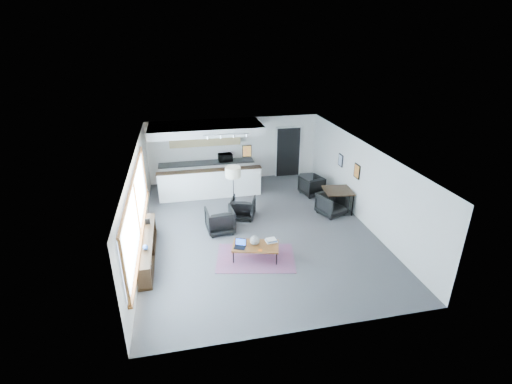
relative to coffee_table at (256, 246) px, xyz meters
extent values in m
cube|color=#4B4B4D|center=(0.39, 1.61, -0.39)|extent=(7.00, 9.00, 0.01)
cube|color=white|center=(0.39, 1.61, 2.22)|extent=(7.00, 9.00, 0.01)
cube|color=silver|center=(0.39, 6.12, 0.92)|extent=(7.00, 0.01, 2.60)
cube|color=silver|center=(0.39, -2.89, 0.92)|extent=(7.00, 0.01, 2.60)
cube|color=silver|center=(-3.12, 1.61, 0.92)|extent=(0.01, 9.00, 2.60)
cube|color=silver|center=(3.89, 1.61, 0.92)|extent=(0.01, 9.00, 2.60)
cube|color=#8CBFFF|center=(-3.08, 0.71, 1.12)|extent=(0.02, 5.80, 1.55)
cube|color=brown|center=(-3.05, 0.71, 0.32)|extent=(0.10, 5.95, 0.06)
cube|color=brown|center=(-3.06, 0.71, 1.92)|extent=(0.06, 5.95, 0.06)
cube|color=brown|center=(-3.06, -2.19, 1.12)|extent=(0.06, 0.06, 1.60)
cube|color=brown|center=(-3.06, 0.71, 1.12)|extent=(0.06, 0.06, 1.60)
cube|color=brown|center=(-3.06, 3.61, 1.12)|extent=(0.06, 0.06, 1.60)
cube|color=black|center=(-2.91, 0.61, 0.24)|extent=(0.35, 3.00, 0.05)
cube|color=black|center=(-2.91, 0.61, -0.33)|extent=(0.35, 3.00, 0.05)
cube|color=black|center=(-2.91, -0.84, -0.05)|extent=(0.33, 0.04, 0.55)
cube|color=black|center=(-2.91, 0.61, -0.05)|extent=(0.33, 0.04, 0.55)
cube|color=black|center=(-2.91, 2.06, -0.05)|extent=(0.33, 0.04, 0.55)
cube|color=#3359A5|center=(-2.91, -0.69, -0.21)|extent=(0.18, 0.04, 0.20)
cube|color=silver|center=(-2.91, -0.52, -0.20)|extent=(0.18, 0.04, 0.22)
cube|color=maroon|center=(-2.91, -0.35, -0.19)|extent=(0.18, 0.04, 0.24)
cube|color=black|center=(-2.91, -0.18, -0.21)|extent=(0.18, 0.04, 0.20)
cube|color=#3359A5|center=(-2.91, -0.01, -0.20)|extent=(0.18, 0.04, 0.22)
cube|color=silver|center=(-2.91, 0.16, -0.19)|extent=(0.18, 0.04, 0.24)
cube|color=maroon|center=(-2.91, 0.33, -0.21)|extent=(0.18, 0.04, 0.20)
cube|color=black|center=(-2.91, 0.50, -0.20)|extent=(0.18, 0.04, 0.22)
cube|color=#3359A5|center=(-2.91, 0.67, -0.19)|extent=(0.18, 0.03, 0.24)
cube|color=silver|center=(-2.91, 0.84, -0.21)|extent=(0.18, 0.03, 0.20)
cube|color=maroon|center=(-2.91, 1.01, -0.20)|extent=(0.18, 0.03, 0.22)
cube|color=black|center=(-2.91, 1.18, -0.19)|extent=(0.18, 0.04, 0.24)
cube|color=black|center=(-2.91, 1.41, 0.35)|extent=(0.14, 0.02, 0.18)
sphere|color=#264C99|center=(-2.89, 0.01, 0.33)|extent=(0.14, 0.14, 0.14)
cube|color=white|center=(-0.81, 4.31, 0.17)|extent=(3.80, 0.25, 1.10)
cube|color=black|center=(-0.81, 4.31, 0.73)|extent=(3.85, 0.32, 0.04)
cube|color=white|center=(-0.81, 5.76, 0.07)|extent=(3.80, 0.60, 0.90)
cube|color=#2D2D2D|center=(-0.81, 5.76, 0.53)|extent=(3.82, 0.62, 0.04)
cube|color=tan|center=(-0.81, 5.91, 1.57)|extent=(2.80, 0.35, 0.70)
cube|color=white|center=(-0.81, 5.21, 2.07)|extent=(4.20, 1.80, 0.30)
cube|color=black|center=(0.59, 4.32, 1.37)|extent=(0.35, 0.03, 0.45)
cube|color=orange|center=(0.59, 4.31, 1.37)|extent=(0.30, 0.01, 0.40)
cube|color=black|center=(2.69, 6.03, 0.67)|extent=(1.00, 0.12, 2.10)
cube|color=white|center=(2.17, 6.04, 0.67)|extent=(0.06, 0.10, 2.10)
cube|color=white|center=(3.21, 6.04, 0.67)|extent=(0.06, 0.10, 2.10)
cube|color=white|center=(2.69, 6.04, 1.74)|extent=(1.10, 0.10, 0.06)
cube|color=silver|center=(-0.21, 3.81, 2.18)|extent=(1.60, 0.04, 0.04)
cylinder|color=silver|center=(-0.86, 3.81, 2.10)|extent=(0.07, 0.07, 0.09)
cylinder|color=silver|center=(-0.41, 3.81, 2.10)|extent=(0.07, 0.07, 0.09)
cylinder|color=silver|center=(0.04, 3.81, 2.10)|extent=(0.07, 0.07, 0.09)
cylinder|color=silver|center=(0.49, 3.81, 2.10)|extent=(0.07, 0.07, 0.09)
cube|color=black|center=(3.86, 2.01, 1.17)|extent=(0.03, 0.38, 0.48)
cube|color=orange|center=(3.84, 2.01, 1.17)|extent=(0.00, 0.32, 0.42)
cube|color=black|center=(3.86, 3.31, 1.12)|extent=(0.03, 0.34, 0.44)
cube|color=#859FC5|center=(3.84, 3.31, 1.12)|extent=(0.00, 0.28, 0.38)
cube|color=#693956|center=(0.00, 0.00, -0.38)|extent=(2.39, 1.86, 0.01)
cube|color=brown|center=(0.00, 0.00, 0.01)|extent=(1.40, 0.99, 0.05)
cube|color=black|center=(-0.64, -0.13, -0.20)|extent=(0.04, 0.04, 0.37)
cube|color=black|center=(-0.49, 0.44, -0.20)|extent=(0.04, 0.04, 0.37)
cube|color=black|center=(0.49, -0.44, -0.20)|extent=(0.04, 0.04, 0.37)
cube|color=black|center=(0.64, 0.13, -0.20)|extent=(0.04, 0.04, 0.37)
cube|color=black|center=(-0.08, -0.28, -0.02)|extent=(1.17, 0.35, 0.03)
cube|color=black|center=(0.08, 0.28, -0.02)|extent=(1.17, 0.35, 0.03)
cube|color=black|center=(-0.44, -0.03, 0.04)|extent=(0.37, 0.33, 0.02)
cube|color=black|center=(-0.40, 0.07, 0.15)|extent=(0.30, 0.18, 0.20)
cube|color=blue|center=(-0.40, 0.06, 0.15)|extent=(0.27, 0.15, 0.17)
sphere|color=gray|center=(-0.01, 0.04, 0.17)|extent=(0.27, 0.27, 0.27)
cube|color=silver|center=(0.47, 0.10, 0.05)|extent=(0.33, 0.28, 0.04)
cube|color=#3359A5|center=(0.47, 0.10, 0.08)|extent=(0.30, 0.25, 0.03)
cube|color=silver|center=(0.46, 0.08, 0.11)|extent=(0.28, 0.23, 0.03)
cube|color=#E5590C|center=(0.07, -0.28, 0.03)|extent=(0.14, 0.14, 0.01)
imported|color=black|center=(-0.78, 1.70, 0.04)|extent=(0.89, 0.84, 0.85)
imported|color=black|center=(0.10, 2.49, 0.01)|extent=(0.96, 0.93, 0.79)
cylinder|color=black|center=(-0.20, 2.63, -0.37)|extent=(0.35, 0.35, 0.03)
cylinder|color=black|center=(-0.20, 2.63, 0.39)|extent=(0.03, 0.03, 1.50)
cylinder|color=beige|center=(-0.20, 2.63, 1.22)|extent=(0.58, 0.58, 0.33)
cube|color=black|center=(3.39, 2.31, 0.39)|extent=(1.03, 1.03, 0.04)
cylinder|color=black|center=(2.93, 1.94, -0.01)|extent=(0.05, 0.05, 0.75)
cylinder|color=black|center=(3.02, 2.77, -0.01)|extent=(0.05, 0.05, 0.75)
cylinder|color=black|center=(3.76, 1.85, -0.01)|extent=(0.05, 0.05, 0.75)
cylinder|color=black|center=(3.85, 2.67, -0.01)|extent=(0.05, 0.05, 0.75)
imported|color=black|center=(3.11, 2.08, -0.02)|extent=(0.90, 0.87, 0.72)
imported|color=black|center=(3.01, 3.85, -0.05)|extent=(0.80, 0.77, 0.67)
imported|color=black|center=(-0.05, 5.76, 0.73)|extent=(0.58, 0.36, 0.37)
camera|label=1|loc=(-1.80, -8.54, 5.45)|focal=26.00mm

